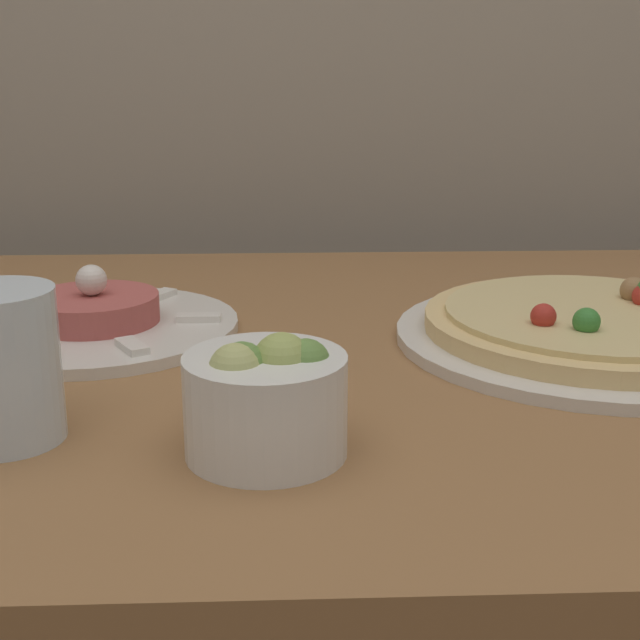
# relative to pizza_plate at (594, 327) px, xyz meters

# --- Properties ---
(dining_table) EXTENTS (1.21, 0.76, 0.75)m
(dining_table) POSITION_rel_pizza_plate_xyz_m (-0.20, 0.00, -0.12)
(dining_table) COLOR olive
(dining_table) RESTS_ON ground_plane
(pizza_plate) EXTENTS (0.34, 0.34, 0.06)m
(pizza_plate) POSITION_rel_pizza_plate_xyz_m (0.00, 0.00, 0.00)
(pizza_plate) COLOR silver
(pizza_plate) RESTS_ON dining_table
(tartare_plate) EXTENTS (0.26, 0.26, 0.06)m
(tartare_plate) POSITION_rel_pizza_plate_xyz_m (-0.44, 0.05, -0.00)
(tartare_plate) COLOR silver
(tartare_plate) RESTS_ON dining_table
(small_bowl) EXTENTS (0.10, 0.10, 0.08)m
(small_bowl) POSITION_rel_pizza_plate_xyz_m (-0.28, -0.22, 0.02)
(small_bowl) COLOR white
(small_bowl) RESTS_ON dining_table
(drinking_glass) EXTENTS (0.08, 0.08, 0.10)m
(drinking_glass) POSITION_rel_pizza_plate_xyz_m (-0.45, -0.19, 0.04)
(drinking_glass) COLOR silver
(drinking_glass) RESTS_ON dining_table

